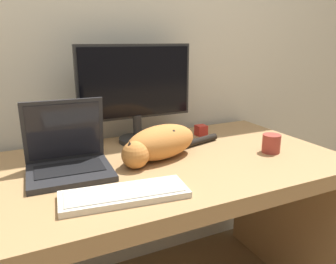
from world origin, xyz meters
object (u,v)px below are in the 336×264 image
laptop (68,159)px  coffee_mug (271,143)px  cat (160,142)px  external_keyboard (125,194)px  monitor (136,90)px

laptop → coffee_mug: (0.81, -0.15, -0.01)m
laptop → cat: size_ratio=0.58×
external_keyboard → coffee_mug: 0.71m
monitor → external_keyboard: monitor is taller
coffee_mug → cat: bearing=163.7°
external_keyboard → monitor: bearing=72.3°
cat → external_keyboard: bearing=-147.2°
monitor → laptop: bearing=-146.2°
laptop → coffee_mug: bearing=-7.7°
laptop → cat: (0.35, -0.02, 0.02)m
external_keyboard → coffee_mug: size_ratio=5.12×
external_keyboard → coffee_mug: coffee_mug is taller
laptop → external_keyboard: (0.12, -0.28, -0.04)m
monitor → coffee_mug: size_ratio=6.80×
monitor → external_keyboard: (-0.24, -0.52, -0.23)m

